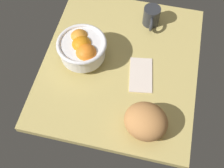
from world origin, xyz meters
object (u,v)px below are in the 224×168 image
(napkin_folded, at_px, (141,74))
(bread_loaf, at_px, (146,121))
(fruit_bowl, at_px, (83,48))
(mug, at_px, (151,17))

(napkin_folded, bearing_deg, bread_loaf, 13.23)
(napkin_folded, bearing_deg, fruit_bowl, -95.91)
(bread_loaf, bearing_deg, mug, -173.46)
(fruit_bowl, bearing_deg, bread_loaf, 50.77)
(mug, bearing_deg, napkin_folded, 1.23)
(mug, bearing_deg, bread_loaf, 6.54)
(fruit_bowl, relative_size, mug, 1.71)
(bread_loaf, bearing_deg, fruit_bowl, -129.23)
(bread_loaf, xyz_separation_m, mug, (-0.48, -0.06, -0.01))
(bread_loaf, height_order, napkin_folded, bread_loaf)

